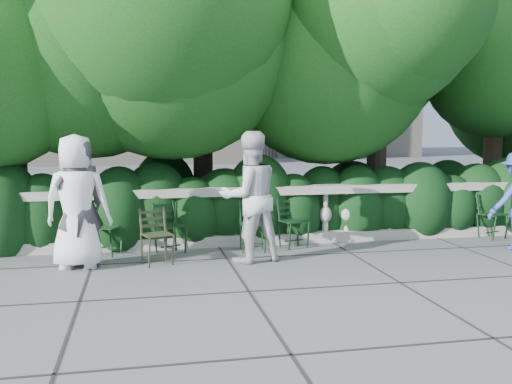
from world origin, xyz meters
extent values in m
plane|color=#52565A|center=(0.00, 0.00, 0.00)|extent=(90.00, 90.00, 0.00)
cube|color=#9E998E|center=(0.00, 1.80, 0.09)|extent=(12.00, 0.32, 0.18)
cube|color=#9E998E|center=(0.00, 1.80, 0.93)|extent=(12.00, 0.36, 0.14)
cylinder|color=#3F3023|center=(-4.00, 3.40, 1.40)|extent=(0.40, 0.40, 2.80)
ellipsoid|color=#103A10|center=(-4.00, 2.96, 3.68)|extent=(5.28, 5.28, 3.96)
cylinder|color=#3F3023|center=(-0.50, 4.00, 1.70)|extent=(0.40, 0.40, 3.40)
cylinder|color=#3F3023|center=(3.00, 3.30, 1.50)|extent=(0.40, 0.40, 3.00)
ellipsoid|color=#103A10|center=(3.00, 2.84, 3.92)|extent=(5.52, 5.52, 4.14)
cylinder|color=#3F3023|center=(6.00, 3.80, 1.30)|extent=(0.40, 0.40, 2.60)
ellipsoid|color=#103A10|center=(6.00, 3.40, 3.40)|extent=(4.80, 4.80, 3.60)
imported|color=white|center=(-2.66, 0.67, 0.96)|extent=(1.03, 0.78, 1.92)
imported|color=#3B3A3F|center=(-2.62, 0.66, 0.92)|extent=(0.79, 0.66, 1.84)
imported|color=silver|center=(-0.18, 0.59, 0.98)|extent=(1.09, 0.94, 1.95)
camera|label=1|loc=(-1.77, -7.69, 2.01)|focal=40.00mm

